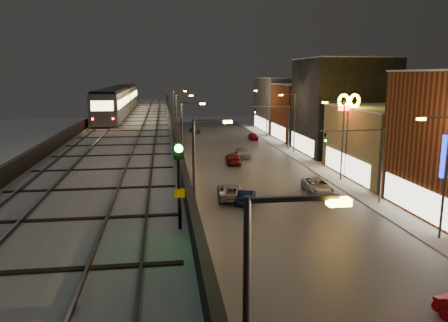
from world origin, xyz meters
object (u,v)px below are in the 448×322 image
car_mid_silver (230,192)px  car_onc_red (253,137)px  rail_signal (179,169)px  car_onc_white (243,153)px  subway_train (119,100)px  car_far_white (195,129)px  car_onc_dark (318,187)px  car_mid_dark (233,159)px  car_near_white (246,197)px

car_mid_silver → car_onc_red: bearing=-100.1°
rail_signal → car_onc_white: 48.93m
subway_train → rail_signal: bearing=-82.4°
subway_train → car_far_white: (12.29, 27.33, -7.68)m
rail_signal → car_onc_dark: bearing=61.1°
car_mid_silver → car_mid_dark: car_mid_dark is taller
car_near_white → car_mid_silver: (-1.30, 1.64, 0.06)m
car_far_white → car_onc_white: 28.69m
subway_train → car_onc_red: subway_train is taller
car_mid_dark → car_onc_white: car_mid_dark is taller
rail_signal → car_far_white: (5.89, 75.31, -8.05)m
car_near_white → car_far_white: 50.97m
car_near_white → subway_train: bearing=-42.4°
rail_signal → car_onc_dark: size_ratio=0.57×
car_mid_dark → car_onc_dark: (6.00, -16.03, 0.02)m
car_near_white → car_mid_dark: 18.35m
car_mid_silver → car_onc_white: bearing=-98.9°
rail_signal → car_mid_dark: 44.23m
car_near_white → car_far_white: (-1.08, 50.96, 0.04)m
car_onc_dark → car_onc_white: (-3.87, 20.45, -0.06)m
subway_train → car_onc_white: size_ratio=7.63×
car_mid_silver → car_far_white: size_ratio=1.26×
car_far_white → car_onc_dark: bearing=91.1°
rail_signal → car_mid_silver: rail_signal is taller
car_far_white → car_onc_dark: 49.50m
car_onc_white → car_mid_silver: bearing=-102.7°
car_far_white → car_onc_white: (4.89, -28.27, -0.01)m
car_far_white → car_near_white: bearing=82.1°
rail_signal → car_near_white: rail_signal is taller
subway_train → rail_signal: size_ratio=11.89×
car_onc_dark → car_near_white: bearing=-159.4°
subway_train → rail_signal: subway_train is taller
car_onc_white → car_onc_red: 17.46m
car_near_white → car_onc_red: bearing=-84.4°
car_far_white → car_onc_dark: car_onc_dark is taller
subway_train → car_onc_dark: (21.05, -21.39, -7.63)m
car_onc_dark → car_onc_red: (1.09, 37.19, -0.11)m
car_mid_silver → car_onc_red: 39.11m
car_onc_red → rail_signal: bearing=-104.2°
car_onc_dark → car_mid_dark: bearing=114.8°
rail_signal → car_mid_dark: size_ratio=0.61×
car_onc_white → car_far_white: bearing=100.7°
subway_train → car_onc_white: bearing=-3.1°
car_mid_dark → subway_train: bearing=-14.8°
car_onc_dark → car_mid_silver: bearing=-171.8°
car_near_white → car_mid_silver: car_mid_silver is taller
car_mid_silver → car_near_white: bearing=133.3°
car_onc_red → car_far_white: bearing=130.2°
subway_train → rail_signal: (6.40, -47.98, 0.37)m
car_near_white → car_onc_white: (3.81, 22.69, 0.03)m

